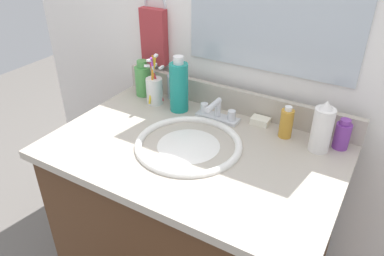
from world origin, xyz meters
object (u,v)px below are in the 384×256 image
bottle_gel_clear (174,86)px  bottle_toner_green (143,80)px  faucet (217,113)px  cup_white_ceramic (154,89)px  bottle_cream_purple (342,135)px  bottle_lotion_white (322,128)px  bottle_oil_amber (286,123)px  bottle_mouthwash_teal (179,86)px  soap_bar (260,121)px  hand_towel (154,37)px

bottle_gel_clear → bottle_toner_green: bearing=-163.9°
faucet → cup_white_ceramic: (-0.27, -0.01, 0.03)m
bottle_gel_clear → bottle_cream_purple: bearing=-2.5°
faucet → bottle_lotion_white: size_ratio=0.93×
bottle_oil_amber → bottle_lotion_white: bearing=-11.1°
bottle_mouthwash_teal → soap_bar: 0.32m
faucet → bottle_lotion_white: 0.37m
bottle_oil_amber → soap_bar: bearing=160.6°
bottle_toner_green → faucet: bearing=-5.5°
cup_white_ceramic → bottle_gel_clear: bearing=63.4°
bottle_gel_clear → soap_bar: 0.38m
faucet → hand_towel: bearing=161.8°
hand_towel → bottle_gel_clear: size_ratio=1.94×
bottle_toner_green → bottle_lotion_white: bearing=-3.3°
bottle_oil_amber → bottle_toner_green: bearing=178.2°
bottle_oil_amber → bottle_cream_purple: size_ratio=1.10×
soap_bar → bottle_mouthwash_teal: bearing=-169.8°
faucet → bottle_mouthwash_teal: bearing=-178.5°
bottle_cream_purple → bottle_oil_amber: bearing=-171.8°
hand_towel → bottle_oil_amber: size_ratio=1.97×
bottle_lotion_white → bottle_oil_amber: bearing=168.9°
bottle_gel_clear → soap_bar: bearing=-2.8°
faucet → bottle_oil_amber: bottle_oil_amber is taller
bottle_oil_amber → bottle_cream_purple: 0.18m
bottle_cream_purple → bottle_mouthwash_teal: 0.58m
bottle_toner_green → soap_bar: (0.50, 0.02, -0.05)m
bottle_oil_amber → cup_white_ceramic: size_ratio=0.57×
faucet → cup_white_ceramic: 0.27m
bottle_oil_amber → bottle_cream_purple: bottle_oil_amber is taller
bottle_oil_amber → hand_towel: bearing=170.6°
bottle_cream_purple → bottle_toner_green: bottle_toner_green is taller
bottle_toner_green → bottle_gel_clear: bearing=16.1°
faucet → soap_bar: bearing=19.1°
bottle_oil_amber → faucet: bearing=-176.5°
faucet → bottle_oil_amber: (0.25, 0.02, 0.02)m
bottle_mouthwash_teal → bottle_gel_clear: bearing=134.8°
faucet → bottle_toner_green: 0.36m
faucet → bottle_oil_amber: size_ratio=1.43×
bottle_gel_clear → faucet: bearing=-16.7°
bottle_mouthwash_teal → bottle_gel_clear: (-0.07, 0.07, -0.05)m
faucet → bottle_lotion_white: bearing=-1.2°
bottle_oil_amber → bottle_toner_green: 0.60m
bottle_oil_amber → cup_white_ceramic: bearing=-177.6°
bottle_oil_amber → bottle_gel_clear: bearing=173.6°
bottle_cream_purple → soap_bar: 0.28m
cup_white_ceramic → soap_bar: bearing=7.9°
bottle_mouthwash_teal → bottle_toner_green: bearing=169.1°
faucet → bottle_lotion_white: (0.36, -0.01, 0.05)m
hand_towel → faucet: (0.35, -0.11, -0.19)m
bottle_lotion_white → soap_bar: bottle_lotion_white is taller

